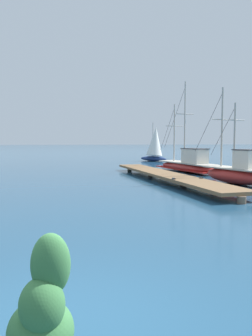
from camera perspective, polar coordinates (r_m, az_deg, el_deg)
The scene contains 6 objects.
ground_plane at distance 5.03m, azimuth -9.76°, elevation -24.86°, with size 400.00×400.00×0.00m, color navy.
floating_dock at distance 21.03m, azimuth 6.63°, elevation -1.12°, with size 2.55×16.39×0.53m.
fishing_boat_0 at distance 20.14m, azimuth 18.43°, elevation -0.76°, with size 2.73×6.09×5.63m.
fishing_boat_1 at distance 27.12m, azimuth 10.49°, elevation 0.61°, with size 2.90×8.38×7.17m.
coastal_shrub at distance 3.78m, azimuth -13.98°, elevation -23.15°, with size 0.68×0.74×1.56m.
distant_sailboat at distance 40.55m, azimuth 4.92°, elevation 4.08°, with size 3.16×3.80×4.65m.
Camera 1 is at (-0.19, -4.37, 2.47)m, focal length 35.87 mm.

